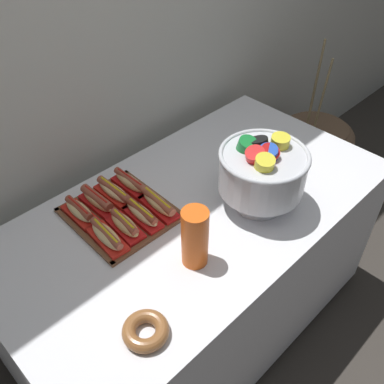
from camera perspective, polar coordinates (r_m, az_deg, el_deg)
ground_plane at (r=2.19m, az=0.44°, el=-16.49°), size 10.00×10.00×0.00m
back_wall at (r=1.69m, az=-13.50°, el=21.20°), size 6.00×0.10×2.60m
buffet_table at (r=1.86m, az=0.50°, el=-9.94°), size 1.54×0.83×0.76m
floor_vase at (r=2.74m, az=15.29°, el=3.70°), size 0.51×0.51×1.03m
serving_tray at (r=1.58m, az=-9.46°, el=-2.86°), size 0.34×0.37×0.01m
hot_dog_0 at (r=1.47m, az=-11.19°, el=-5.78°), size 0.08×0.18×0.06m
hot_dog_1 at (r=1.50m, az=-8.86°, el=-4.34°), size 0.08×0.16×0.06m
hot_dog_2 at (r=1.53m, az=-6.63°, el=-2.94°), size 0.07×0.18×0.06m
hot_dog_3 at (r=1.56m, az=-4.48°, el=-1.58°), size 0.07×0.18×0.06m
hot_dog_4 at (r=1.58m, az=-14.63°, el=-2.49°), size 0.07×0.16×0.06m
hot_dog_5 at (r=1.60m, az=-12.42°, el=-1.12°), size 0.06×0.17×0.07m
hot_dog_6 at (r=1.63m, az=-10.24°, el=-0.02°), size 0.07×0.18×0.06m
hot_dog_7 at (r=1.66m, az=-8.17°, el=1.23°), size 0.06×0.18×0.06m
punch_bowl at (r=1.52m, az=9.27°, el=2.95°), size 0.31×0.31×0.28m
cup_stack at (r=1.34m, az=0.39°, el=-6.04°), size 0.09×0.09×0.22m
donut at (r=1.26m, az=-6.15°, el=-17.77°), size 0.13×0.13×0.04m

